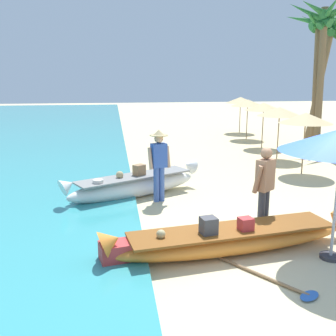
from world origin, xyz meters
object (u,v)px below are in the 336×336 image
object	(u,v)px
paddle	(271,280)
palm_tree_leaning_seaward	(331,36)
person_tourist_customer	(265,186)
palm_tree_mid_cluster	(318,38)
palm_tree_tall_inland	(323,27)
boat_orange_foreground	(232,239)
boat_white_midground	(134,185)
person_vendor_hatted	(159,160)
cooler_box	(116,254)

from	to	relation	value
paddle	palm_tree_leaning_seaward	bearing A→B (deg)	58.58
person_tourist_customer	palm_tree_leaning_seaward	xyz separation A→B (m)	(6.98, 10.50, 3.79)
person_tourist_customer	palm_tree_mid_cluster	xyz separation A→B (m)	(5.83, 9.44, 3.58)
person_tourist_customer	palm_tree_tall_inland	world-z (taller)	palm_tree_tall_inland
palm_tree_mid_cluster	paddle	bearing A→B (deg)	-119.52
boat_orange_foreground	person_tourist_customer	xyz separation A→B (m)	(0.84, 0.76, 0.72)
boat_orange_foreground	boat_white_midground	size ratio (longest dim) A/B	1.27
boat_orange_foreground	paddle	world-z (taller)	boat_orange_foreground
palm_tree_mid_cluster	paddle	world-z (taller)	palm_tree_mid_cluster
person_vendor_hatted	palm_tree_leaning_seaward	xyz separation A→B (m)	(8.74, 8.21, 3.73)
cooler_box	paddle	distance (m)	2.45
person_tourist_customer	palm_tree_leaning_seaward	world-z (taller)	palm_tree_leaning_seaward
palm_tree_leaning_seaward	paddle	distance (m)	15.20
boat_white_midground	person_vendor_hatted	bearing A→B (deg)	-36.48
boat_white_midground	palm_tree_tall_inland	size ratio (longest dim) A/B	0.61
palm_tree_leaning_seaward	palm_tree_mid_cluster	world-z (taller)	palm_tree_leaning_seaward
boat_orange_foreground	person_tourist_customer	bearing A→B (deg)	41.93
boat_orange_foreground	palm_tree_mid_cluster	size ratio (longest dim) A/B	0.82
person_vendor_hatted	cooler_box	xyz separation A→B (m)	(-1.08, -3.26, -0.83)
boat_white_midground	paddle	bearing A→B (deg)	-68.51
boat_orange_foreground	person_tourist_customer	world-z (taller)	person_tourist_customer
person_vendor_hatted	person_tourist_customer	xyz separation A→B (m)	(1.76, -2.29, -0.06)
boat_white_midground	palm_tree_mid_cluster	bearing A→B (deg)	39.47
person_tourist_customer	palm_tree_tall_inland	size ratio (longest dim) A/B	0.28
person_vendor_hatted	paddle	distance (m)	4.40
person_tourist_customer	palm_tree_tall_inland	bearing A→B (deg)	57.37
palm_tree_tall_inland	paddle	size ratio (longest dim) A/B	3.61
boat_orange_foreground	palm_tree_mid_cluster	distance (m)	12.92
boat_orange_foreground	person_vendor_hatted	xyz separation A→B (m)	(-0.92, 3.05, 0.77)
boat_orange_foreground	boat_white_midground	xyz separation A→B (m)	(-1.50, 3.47, 0.06)
boat_white_midground	palm_tree_mid_cluster	world-z (taller)	palm_tree_mid_cluster
palm_tree_mid_cluster	paddle	distance (m)	13.71
person_vendor_hatted	cooler_box	bearing A→B (deg)	-108.35
boat_white_midground	palm_tree_tall_inland	distance (m)	11.18
person_vendor_hatted	palm_tree_tall_inland	size ratio (longest dim) A/B	0.29
person_tourist_customer	paddle	size ratio (longest dim) A/B	1.02
palm_tree_mid_cluster	cooler_box	size ratio (longest dim) A/B	11.14
palm_tree_tall_inland	palm_tree_mid_cluster	size ratio (longest dim) A/B	1.06
palm_tree_mid_cluster	boat_orange_foreground	bearing A→B (deg)	-123.18
boat_orange_foreground	person_vendor_hatted	distance (m)	3.28
boat_white_midground	paddle	xyz separation A→B (m)	(1.79, -4.54, -0.28)
paddle	boat_orange_foreground	bearing A→B (deg)	105.14
boat_orange_foreground	boat_white_midground	world-z (taller)	boat_white_midground
boat_orange_foreground	paddle	distance (m)	1.13
person_tourist_customer	palm_tree_mid_cluster	world-z (taller)	palm_tree_mid_cluster
palm_tree_leaning_seaward	palm_tree_tall_inland	bearing A→B (deg)	-128.70
boat_white_midground	palm_tree_leaning_seaward	xyz separation A→B (m)	(9.32, 7.79, 4.44)
boat_white_midground	boat_orange_foreground	bearing A→B (deg)	-66.66
boat_orange_foreground	palm_tree_tall_inland	size ratio (longest dim) A/B	0.77
person_vendor_hatted	cooler_box	world-z (taller)	person_vendor_hatted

